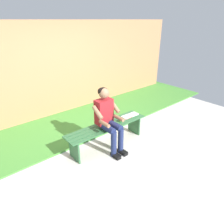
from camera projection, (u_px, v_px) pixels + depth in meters
ground_plane at (95, 201)px, 2.93m from camera, size 10.00×7.00×0.04m
grass_strip at (72, 119)px, 5.25m from camera, size 9.00×2.29×0.03m
brick_wall at (36, 73)px, 4.92m from camera, size 9.50×0.24×2.41m
bench_near at (107, 130)px, 4.07m from camera, size 1.81×0.43×0.46m
person_seated at (108, 117)px, 3.82m from camera, size 0.50×0.69×1.27m
apple at (120, 120)px, 4.15m from camera, size 0.07×0.07×0.07m
book_open at (130, 115)px, 4.41m from camera, size 0.41×0.16×0.02m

